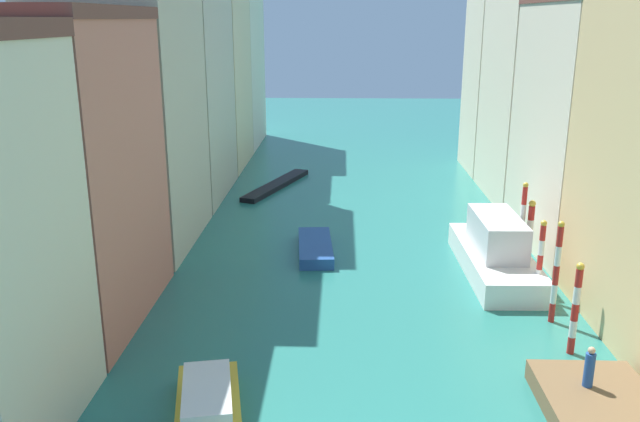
{
  "coord_description": "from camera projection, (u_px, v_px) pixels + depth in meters",
  "views": [
    {
      "loc": [
        -1.13,
        -15.34,
        13.6
      ],
      "look_at": [
        -2.54,
        25.65,
        1.5
      ],
      "focal_mm": 36.79,
      "sensor_mm": 36.0,
      "label": 1
    }
  ],
  "objects": [
    {
      "name": "mooring_pole_2",
      "position": [
        540.0,
        259.0,
        32.6
      ],
      "size": [
        0.31,
        0.31,
        4.1
      ],
      "color": "red",
      "rests_on": "ground"
    },
    {
      "name": "ground_plane",
      "position": [
        359.0,
        239.0,
        42.01
      ],
      "size": [
        154.0,
        154.0,
        0.0
      ],
      "primitive_type": "plane",
      "color": "#28756B"
    },
    {
      "name": "building_left_4",
      "position": [
        203.0,
        67.0,
        60.81
      ],
      "size": [
        7.82,
        10.58,
        18.47
      ],
      "color": "beige",
      "rests_on": "ground"
    },
    {
      "name": "waterfront_dock",
      "position": [
        609.0,
        420.0,
        22.41
      ],
      "size": [
        3.89,
        6.82,
        0.78
      ],
      "color": "brown",
      "rests_on": "ground"
    },
    {
      "name": "mooring_pole_0",
      "position": [
        575.0,
        308.0,
        27.1
      ],
      "size": [
        0.33,
        0.33,
        4.08
      ],
      "color": "red",
      "rests_on": "ground"
    },
    {
      "name": "building_right_2",
      "position": [
        600.0,
        125.0,
        38.87
      ],
      "size": [
        7.82,
        11.69,
        15.03
      ],
      "color": "beige",
      "rests_on": "ground"
    },
    {
      "name": "mooring_pole_3",
      "position": [
        529.0,
        236.0,
        35.75
      ],
      "size": [
        0.37,
        0.37,
        4.2
      ],
      "color": "red",
      "rests_on": "ground"
    },
    {
      "name": "person_on_dock",
      "position": [
        589.0,
        368.0,
        23.57
      ],
      "size": [
        0.36,
        0.36,
        1.56
      ],
      "color": "#234C93",
      "rests_on": "waterfront_dock"
    },
    {
      "name": "building_left_3",
      "position": [
        170.0,
        51.0,
        49.47
      ],
      "size": [
        7.82,
        11.71,
        22.36
      ],
      "color": "#BCB299",
      "rests_on": "ground"
    },
    {
      "name": "mooring_pole_4",
      "position": [
        522.0,
        227.0,
        35.79
      ],
      "size": [
        0.3,
        0.3,
        5.16
      ],
      "color": "red",
      "rests_on": "ground"
    },
    {
      "name": "building_right_4",
      "position": [
        514.0,
        71.0,
        58.72
      ],
      "size": [
        7.82,
        8.15,
        18.02
      ],
      "color": "beige",
      "rests_on": "ground"
    },
    {
      "name": "building_right_3",
      "position": [
        547.0,
        66.0,
        49.08
      ],
      "size": [
        7.82,
        10.91,
        20.28
      ],
      "color": "beige",
      "rests_on": "ground"
    },
    {
      "name": "building_left_2",
      "position": [
        125.0,
        96.0,
        39.16
      ],
      "size": [
        7.82,
        10.88,
        18.21
      ],
      "color": "#BCB299",
      "rests_on": "ground"
    },
    {
      "name": "motorboat_1",
      "position": [
        315.0,
        247.0,
        39.45
      ],
      "size": [
        2.4,
        6.06,
        0.66
      ],
      "color": "#234C93",
      "rests_on": "ground"
    },
    {
      "name": "building_left_1",
      "position": [
        50.0,
        170.0,
        29.23
      ],
      "size": [
        7.82,
        10.64,
        14.12
      ],
      "color": "#C6705B",
      "rests_on": "ground"
    },
    {
      "name": "gondola_black",
      "position": [
        277.0,
        185.0,
        54.8
      ],
      "size": [
        4.79,
        10.57,
        0.39
      ],
      "color": "black",
      "rests_on": "ground"
    },
    {
      "name": "mooring_pole_1",
      "position": [
        556.0,
        271.0,
        29.86
      ],
      "size": [
        0.3,
        0.3,
        4.91
      ],
      "color": "red",
      "rests_on": "ground"
    },
    {
      "name": "building_left_5",
      "position": [
        223.0,
        46.0,
        71.02
      ],
      "size": [
        7.82,
        11.8,
        21.35
      ],
      "color": "beige",
      "rests_on": "ground"
    },
    {
      "name": "vaporetto_white",
      "position": [
        495.0,
        252.0,
        36.13
      ],
      "size": [
        3.55,
        10.04,
        3.27
      ],
      "color": "white",
      "rests_on": "ground"
    },
    {
      "name": "motorboat_0",
      "position": [
        208.0,
        417.0,
        22.06
      ],
      "size": [
        3.52,
        7.21,
        1.87
      ],
      "color": "gold",
      "rests_on": "ground"
    }
  ]
}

